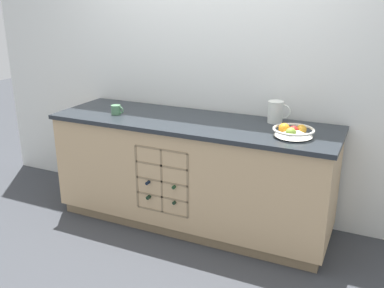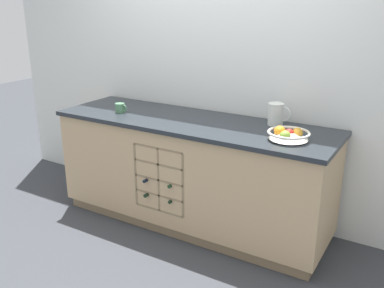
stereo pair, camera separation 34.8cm
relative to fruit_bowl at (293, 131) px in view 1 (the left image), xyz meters
The scene contains 6 objects.
ground_plane 1.27m from the fruit_bowl, behind, with size 14.00×14.00×0.00m, color #383A3F.
back_wall 1.02m from the fruit_bowl, 148.91° to the left, with size 4.69×0.06×2.55m, color silver.
kitchen_island 0.97m from the fruit_bowl, behind, with size 2.33×0.74×0.91m.
fruit_bowl is the anchor object (origin of this frame).
white_pitcher 0.37m from the fruit_bowl, 123.62° to the left, with size 0.18×0.12×0.17m.
ceramic_mug 1.48m from the fruit_bowl, behind, with size 0.12×0.08×0.08m.
Camera 1 is at (1.39, -3.00, 1.84)m, focal length 40.00 mm.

